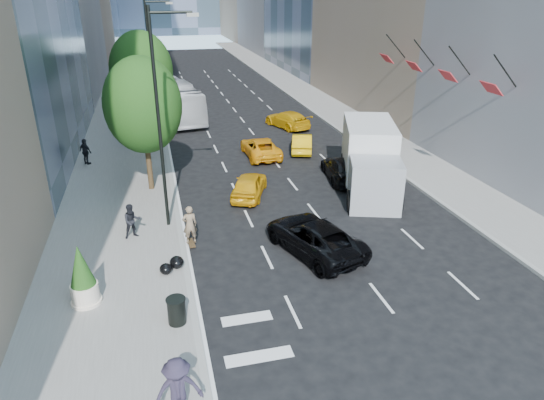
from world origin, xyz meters
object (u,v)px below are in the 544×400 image
object	(u,v)px
skateboarder	(190,227)
black_sedan_mercedes	(342,169)
black_sedan_lincoln	(314,237)
trash_can	(177,311)
city_bus	(173,99)
planter_shrub	(82,276)
box_truck	(370,158)

from	to	relation	value
skateboarder	black_sedan_mercedes	size ratio (longest dim) A/B	0.38
black_sedan_lincoln	black_sedan_mercedes	bearing A→B (deg)	-138.22
black_sedan_lincoln	trash_can	distance (m)	7.32
black_sedan_lincoln	black_sedan_mercedes	world-z (taller)	black_sedan_lincoln
city_bus	trash_can	bearing A→B (deg)	-103.58
black_sedan_lincoln	planter_shrub	bearing A→B (deg)	-7.89
skateboarder	trash_can	bearing A→B (deg)	74.89
skateboarder	planter_shrub	xyz separation A→B (m)	(-4.16, -3.72, 0.37)
planter_shrub	skateboarder	bearing A→B (deg)	41.77
box_truck	planter_shrub	bearing A→B (deg)	-132.65
skateboarder	box_truck	bearing A→B (deg)	-162.64
skateboarder	black_sedan_mercedes	world-z (taller)	skateboarder
black_sedan_lincoln	black_sedan_mercedes	distance (m)	9.19
city_bus	box_truck	distance (m)	22.33
black_sedan_mercedes	box_truck	bearing A→B (deg)	127.42
skateboarder	box_truck	world-z (taller)	box_truck
black_sedan_mercedes	box_truck	world-z (taller)	box_truck
skateboarder	trash_can	world-z (taller)	skateboarder
box_truck	trash_can	distance (m)	15.56
city_bus	planter_shrub	distance (m)	28.61
skateboarder	black_sedan_lincoln	xyz separation A→B (m)	(5.25, -1.91, -0.17)
black_sedan_mercedes	city_bus	world-z (taller)	city_bus
skateboarder	planter_shrub	size ratio (longest dim) A/B	0.76
black_sedan_mercedes	planter_shrub	distance (m)	17.04
planter_shrub	black_sedan_lincoln	bearing A→B (deg)	10.89
black_sedan_lincoln	planter_shrub	xyz separation A→B (m)	(-9.41, -1.81, 0.55)
black_sedan_mercedes	planter_shrub	xyz separation A→B (m)	(-13.92, -9.81, 0.59)
city_bus	trash_can	world-z (taller)	city_bus
black_sedan_mercedes	black_sedan_lincoln	bearing A→B (deg)	68.06
black_sedan_mercedes	trash_can	size ratio (longest dim) A/B	5.10
black_sedan_lincoln	city_bus	bearing A→B (deg)	-99.21
skateboarder	city_bus	xyz separation A→B (m)	(0.80, 24.46, 0.74)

